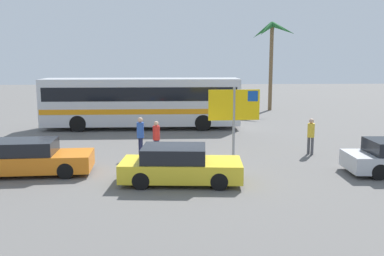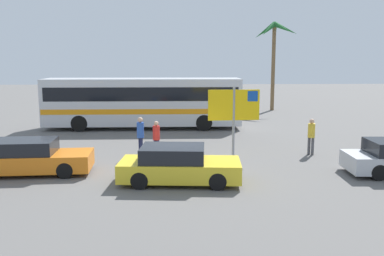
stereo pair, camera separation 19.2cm
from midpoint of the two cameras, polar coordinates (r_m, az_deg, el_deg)
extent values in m
plane|color=#605E5B|center=(15.84, -2.44, -6.63)|extent=(120.00, 120.00, 0.00)
cube|color=silver|center=(26.78, -7.07, 3.61)|extent=(12.28, 2.51, 2.90)
cube|color=black|center=(26.73, -7.09, 4.78)|extent=(11.79, 2.53, 0.84)
cube|color=orange|center=(26.84, -7.05, 2.53)|extent=(12.16, 2.53, 0.32)
cylinder|color=black|center=(28.03, 0.94, 1.41)|extent=(1.00, 0.28, 1.00)
cylinder|color=black|center=(25.81, 1.27, 0.72)|extent=(1.00, 0.28, 1.00)
cylinder|color=black|center=(28.56, -14.50, 1.26)|extent=(1.00, 0.28, 1.00)
cylinder|color=black|center=(26.38, -15.47, 0.57)|extent=(1.00, 0.28, 1.00)
cylinder|color=gray|center=(17.90, 5.40, 0.44)|extent=(0.11, 0.11, 3.20)
cube|color=yellow|center=(17.79, 5.44, 3.14)|extent=(2.20, 0.21, 1.30)
cube|color=#1447A8|center=(17.94, 7.97, 4.33)|extent=(0.44, 0.10, 0.44)
cube|color=orange|center=(17.21, -21.30, -4.31)|extent=(4.62, 2.01, 0.64)
cube|color=black|center=(17.16, -22.29, -2.42)|extent=(2.44, 1.75, 0.52)
cylinder|color=black|center=(17.71, -16.19, -4.28)|extent=(0.61, 0.19, 0.60)
cylinder|color=black|center=(16.16, -17.19, -5.61)|extent=(0.61, 0.19, 0.60)
cylinder|color=black|center=(18.42, -24.83, -4.26)|extent=(0.61, 0.19, 0.60)
cylinder|color=black|center=(18.18, 21.73, -4.23)|extent=(0.61, 0.18, 0.60)
cylinder|color=black|center=(16.72, 23.84, -5.51)|extent=(0.61, 0.18, 0.60)
cube|color=yellow|center=(14.96, -1.84, -5.66)|extent=(4.39, 2.17, 0.64)
cube|color=black|center=(14.83, -2.84, -3.48)|extent=(2.34, 1.86, 0.52)
cylinder|color=black|center=(15.80, 3.16, -5.54)|extent=(0.61, 0.21, 0.60)
cylinder|color=black|center=(14.17, 3.33, -7.30)|extent=(0.61, 0.21, 0.60)
cylinder|color=black|center=(15.95, -6.41, -5.45)|extent=(0.61, 0.21, 0.60)
cylinder|color=black|center=(14.34, -7.36, -7.16)|extent=(0.61, 0.21, 0.60)
cylinder|color=#4C4C51|center=(20.06, 15.78, -2.38)|extent=(0.13, 0.13, 0.81)
cylinder|color=#4C4C51|center=(20.14, 15.32, -2.32)|extent=(0.13, 0.13, 0.81)
cylinder|color=gold|center=(19.97, 15.64, -0.30)|extent=(0.32, 0.32, 0.64)
sphere|color=tan|center=(19.91, 15.70, 0.92)|extent=(0.22, 0.22, 0.22)
cylinder|color=#1E2347|center=(19.00, -7.20, -2.65)|extent=(0.13, 0.13, 0.87)
cylinder|color=#1E2347|center=(19.17, -7.39, -2.55)|extent=(0.13, 0.13, 0.87)
cylinder|color=#2851B2|center=(18.94, -7.34, -0.29)|extent=(0.32, 0.32, 0.69)
sphere|color=tan|center=(18.87, -7.37, 1.10)|extent=(0.24, 0.24, 0.24)
cylinder|color=#1E2347|center=(18.81, -4.95, -2.85)|extent=(0.13, 0.13, 0.80)
cylinder|color=#1E2347|center=(18.93, -5.34, -2.77)|extent=(0.13, 0.13, 0.80)
cylinder|color=red|center=(18.73, -5.18, -0.67)|extent=(0.32, 0.32, 0.63)
sphere|color=tan|center=(18.67, -5.20, 0.61)|extent=(0.22, 0.22, 0.22)
cylinder|color=brown|center=(36.88, 10.54, 7.91)|extent=(0.32, 0.32, 7.11)
cone|color=#23662D|center=(37.11, 12.19, 13.04)|extent=(2.11, 0.62, 1.23)
cone|color=#23662D|center=(37.91, 10.80, 12.99)|extent=(1.04, 2.12, 1.23)
cone|color=#23662D|center=(37.34, 9.43, 12.90)|extent=(1.84, 1.59, 1.46)
cone|color=#23662D|center=(36.17, 9.95, 13.09)|extent=(1.73, 1.78, 1.36)
cone|color=#23662D|center=(36.25, 11.75, 13.20)|extent=(1.39, 2.05, 1.16)
camera|label=1|loc=(0.10, -90.29, -0.05)|focal=39.16mm
camera|label=2|loc=(0.10, 89.71, 0.05)|focal=39.16mm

